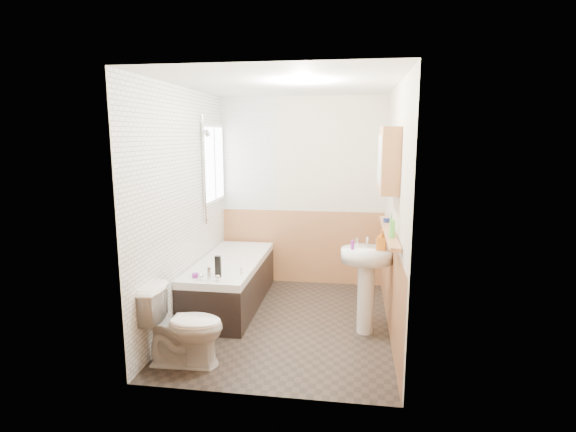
# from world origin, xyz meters

# --- Properties ---
(floor) EXTENTS (2.80, 2.80, 0.00)m
(floor) POSITION_xyz_m (0.00, 0.00, 0.00)
(floor) COLOR black
(floor) RESTS_ON ground
(ceiling) EXTENTS (2.80, 2.80, 0.00)m
(ceiling) POSITION_xyz_m (0.00, 0.00, 2.50)
(ceiling) COLOR white
(ceiling) RESTS_ON ground
(wall_back) EXTENTS (2.20, 0.02, 2.50)m
(wall_back) POSITION_xyz_m (0.00, 1.41, 1.25)
(wall_back) COLOR beige
(wall_back) RESTS_ON ground
(wall_front) EXTENTS (2.20, 0.02, 2.50)m
(wall_front) POSITION_xyz_m (0.00, -1.41, 1.25)
(wall_front) COLOR beige
(wall_front) RESTS_ON ground
(wall_left) EXTENTS (0.02, 2.80, 2.50)m
(wall_left) POSITION_xyz_m (-1.11, 0.00, 1.25)
(wall_left) COLOR beige
(wall_left) RESTS_ON ground
(wall_right) EXTENTS (0.02, 2.80, 2.50)m
(wall_right) POSITION_xyz_m (1.11, 0.00, 1.25)
(wall_right) COLOR beige
(wall_right) RESTS_ON ground
(wainscot_right) EXTENTS (0.01, 2.80, 1.00)m
(wainscot_right) POSITION_xyz_m (1.09, 0.00, 0.50)
(wainscot_right) COLOR #B37749
(wainscot_right) RESTS_ON wall_right
(wainscot_front) EXTENTS (2.20, 0.01, 1.00)m
(wainscot_front) POSITION_xyz_m (0.00, -1.39, 0.50)
(wainscot_front) COLOR #B37749
(wainscot_front) RESTS_ON wall_front
(wainscot_back) EXTENTS (2.20, 0.01, 1.00)m
(wainscot_back) POSITION_xyz_m (0.00, 1.39, 0.50)
(wainscot_back) COLOR #B37749
(wainscot_back) RESTS_ON wall_back
(tile_cladding_left) EXTENTS (0.01, 2.80, 2.50)m
(tile_cladding_left) POSITION_xyz_m (-1.09, 0.00, 1.25)
(tile_cladding_left) COLOR white
(tile_cladding_left) RESTS_ON wall_left
(tile_return_back) EXTENTS (0.75, 0.01, 1.50)m
(tile_return_back) POSITION_xyz_m (-0.73, 1.39, 1.75)
(tile_return_back) COLOR white
(tile_return_back) RESTS_ON wall_back
(window) EXTENTS (0.03, 0.79, 0.99)m
(window) POSITION_xyz_m (-1.06, 0.95, 1.65)
(window) COLOR white
(window) RESTS_ON wall_left
(bathtub) EXTENTS (0.70, 1.79, 0.70)m
(bathtub) POSITION_xyz_m (-0.73, 0.43, 0.29)
(bathtub) COLOR black
(bathtub) RESTS_ON floor
(shower_riser) EXTENTS (0.11, 0.09, 1.29)m
(shower_riser) POSITION_xyz_m (-1.04, 0.53, 1.70)
(shower_riser) COLOR silver
(shower_riser) RESTS_ON wall_left
(toilet) EXTENTS (0.73, 0.43, 0.70)m
(toilet) POSITION_xyz_m (-0.76, -1.00, 0.35)
(toilet) COLOR white
(toilet) RESTS_ON floor
(sink) EXTENTS (0.52, 0.42, 1.00)m
(sink) POSITION_xyz_m (0.84, -0.11, 0.63)
(sink) COLOR white
(sink) RESTS_ON floor
(pine_shelf) EXTENTS (0.10, 1.50, 0.03)m
(pine_shelf) POSITION_xyz_m (1.04, -0.17, 1.09)
(pine_shelf) COLOR #B37749
(pine_shelf) RESTS_ON wall_right
(medicine_cabinet) EXTENTS (0.17, 0.68, 0.62)m
(medicine_cabinet) POSITION_xyz_m (1.01, -0.14, 1.77)
(medicine_cabinet) COLOR #B37749
(medicine_cabinet) RESTS_ON wall_right
(foam_can) EXTENTS (0.06, 0.06, 0.16)m
(foam_can) POSITION_xyz_m (1.04, -0.53, 1.18)
(foam_can) COLOR #59C647
(foam_can) RESTS_ON pine_shelf
(green_bottle) EXTENTS (0.05, 0.05, 0.22)m
(green_bottle) POSITION_xyz_m (1.04, -0.42, 1.21)
(green_bottle) COLOR #388447
(green_bottle) RESTS_ON pine_shelf
(black_jar) EXTENTS (0.07, 0.07, 0.04)m
(black_jar) POSITION_xyz_m (1.04, 0.20, 1.12)
(black_jar) COLOR navy
(black_jar) RESTS_ON pine_shelf
(soap_bottle) EXTENTS (0.13, 0.22, 0.09)m
(soap_bottle) POSITION_xyz_m (0.98, -0.15, 0.93)
(soap_bottle) COLOR orange
(soap_bottle) RESTS_ON sink
(clear_bottle) EXTENTS (0.04, 0.04, 0.09)m
(clear_bottle) POSITION_xyz_m (0.69, -0.17, 0.94)
(clear_bottle) COLOR purple
(clear_bottle) RESTS_ON sink
(blue_gel) EXTENTS (0.07, 0.05, 0.23)m
(blue_gel) POSITION_xyz_m (-0.67, -0.24, 0.67)
(blue_gel) COLOR black
(blue_gel) RESTS_ON bathtub
(cream_jar) EXTENTS (0.10, 0.10, 0.05)m
(cream_jar) POSITION_xyz_m (-0.90, -0.28, 0.58)
(cream_jar) COLOR purple
(cream_jar) RESTS_ON bathtub
(orange_bottle) EXTENTS (0.03, 0.03, 0.08)m
(orange_bottle) POSITION_xyz_m (-0.46, -0.11, 0.60)
(orange_bottle) COLOR silver
(orange_bottle) RESTS_ON bathtub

